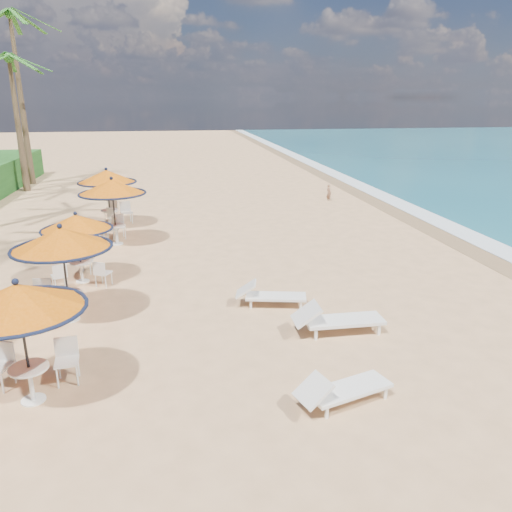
% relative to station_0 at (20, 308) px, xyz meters
% --- Properties ---
extents(ground, '(160.00, 160.00, 0.00)m').
position_rel_station_0_xyz_m(ground, '(5.38, -0.29, -1.86)').
color(ground, tan).
rests_on(ground, ground).
extents(foam_strip, '(1.20, 140.00, 0.04)m').
position_rel_station_0_xyz_m(foam_strip, '(14.68, 9.71, -1.86)').
color(foam_strip, white).
rests_on(foam_strip, ground).
extents(wetsand_band, '(1.40, 140.00, 0.02)m').
position_rel_station_0_xyz_m(wetsand_band, '(13.78, 9.71, -1.86)').
color(wetsand_band, olive).
rests_on(wetsand_band, ground).
extents(station_0, '(2.34, 2.34, 2.44)m').
position_rel_station_0_xyz_m(station_0, '(0.00, 0.00, 0.00)').
color(station_0, black).
rests_on(station_0, ground).
extents(station_1, '(2.42, 2.42, 2.53)m').
position_rel_station_0_xyz_m(station_1, '(-0.04, 3.54, 0.07)').
color(station_1, black).
rests_on(station_1, ground).
extents(station_2, '(2.12, 2.12, 2.21)m').
position_rel_station_0_xyz_m(station_2, '(-0.09, 6.36, -0.25)').
color(station_2, black).
rests_on(station_2, ground).
extents(station_3, '(2.51, 2.51, 2.62)m').
position_rel_station_0_xyz_m(station_3, '(0.49, 10.49, 0.06)').
color(station_3, black).
rests_on(station_3, ground).
extents(station_4, '(2.49, 2.53, 2.59)m').
position_rel_station_0_xyz_m(station_4, '(0.08, 13.36, 0.04)').
color(station_4, black).
rests_on(station_4, ground).
extents(lounger_near, '(1.98, 1.14, 0.68)m').
position_rel_station_0_xyz_m(lounger_near, '(5.64, -1.13, -1.54)').
color(lounger_near, white).
rests_on(lounger_near, ground).
extents(lounger_mid, '(2.21, 0.70, 0.79)m').
position_rel_station_0_xyz_m(lounger_mid, '(6.46, 1.71, -1.49)').
color(lounger_mid, white).
rests_on(lounger_mid, ground).
extents(lounger_far, '(1.98, 0.99, 0.68)m').
position_rel_station_0_xyz_m(lounger_far, '(5.21, 3.61, -1.54)').
color(lounger_far, white).
rests_on(lounger_far, ground).
extents(palm_6, '(5.00, 5.00, 7.82)m').
position_rel_station_0_xyz_m(palm_6, '(-5.95, 23.30, 5.24)').
color(palm_6, brown).
rests_on(palm_6, ground).
extents(palm_7, '(5.00, 5.00, 10.44)m').
position_rel_station_0_xyz_m(palm_7, '(-6.28, 25.91, 7.70)').
color(palm_7, brown).
rests_on(palm_7, ground).
extents(person, '(0.33, 0.40, 0.95)m').
position_rel_station_0_xyz_m(person, '(11.22, 17.30, -1.38)').
color(person, '#8E6348').
rests_on(person, ground).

